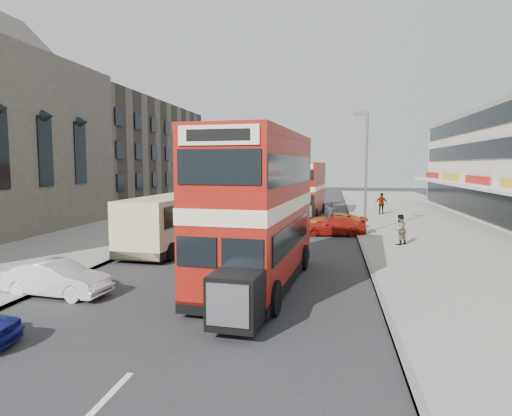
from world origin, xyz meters
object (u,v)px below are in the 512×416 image
Objects in this scene: street_lamp at (365,163)px; pedestrian_near at (400,229)px; bus_second at (308,189)px; pedestrian_far at (381,203)px; coach at (179,218)px; cyclist at (331,224)px; car_right_a at (333,226)px; car_left_front at (57,279)px; car_right_b at (335,221)px; bus_main at (258,208)px.

pedestrian_near is at bearing -68.95° from street_lamp.
bus_second is 4.49× the size of pedestrian_far.
cyclist is (8.58, 5.35, -0.86)m from coach.
street_lamp reaches higher than car_right_a.
cyclist is at bearing -111.54° from pedestrian_far.
cyclist is (-3.84, 3.72, -0.27)m from pedestrian_near.
bus_second is at bearing 72.42° from coach.
bus_second is at bearing 112.29° from street_lamp.
coach is 4.67× the size of cyclist.
pedestrian_near is at bearing -42.90° from car_left_front.
street_lamp is 4.66× the size of pedestrian_near.
car_right_b is at bearing 128.32° from street_lamp.
bus_second reaches higher than car_right_a.
pedestrian_far is 0.87× the size of cyclist.
car_left_front is 18.05m from car_right_a.
cyclist is (2.11, -11.08, -1.72)m from bus_second.
pedestrian_far is (0.68, 15.75, 0.10)m from pedestrian_near.
street_lamp is at bearing -102.60° from pedestrian_far.
street_lamp is at bearing -30.15° from car_left_front.
pedestrian_far is (7.28, 24.77, -1.87)m from bus_main.
car_right_b is 2.36× the size of pedestrian_near.
car_right_a is 2.22× the size of pedestrian_far.
car_right_a is (8.73, 5.21, -0.99)m from coach.
bus_main is 23.82m from bus_second.
car_left_front is 18.09m from cyclist.
bus_second is 11.59m from car_right_a.
car_left_front is at bearing -114.74° from cyclist.
car_right_b is 9.98m from pedestrian_far.
car_right_b is 1.84× the size of cyclist.
cyclist is at bearing 35.85° from coach.
car_left_front is 2.19× the size of pedestrian_near.
car_right_a is (2.90, 12.59, -2.37)m from bus_main.
pedestrian_far is at bearing -166.35° from bus_second.
car_right_a is at bearing -98.07° from bus_main.
coach is at bearing -32.52° from pedestrian_near.
car_right_a is 5.16m from pedestrian_near.
cyclist reaches higher than car_left_front.
car_left_front is at bearing 26.16° from bus_main.
pedestrian_near reaches higher than car_left_front.
bus_second is 0.83× the size of coach.
car_right_a is 2.47× the size of pedestrian_near.
car_right_a is 0.23m from cyclist.
cyclist is at bearing 106.25° from bus_second.
bus_second is 6.84m from pedestrian_far.
bus_second is at bearing 107.88° from cyclist.
street_lamp is 11.53m from bus_second.
bus_second reaches higher than coach.
pedestrian_far is (4.38, 12.17, 0.49)m from car_right_a.
car_right_a is at bearing -26.39° from car_left_front.
car_left_front is (-6.78, -2.64, -2.36)m from bus_main.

